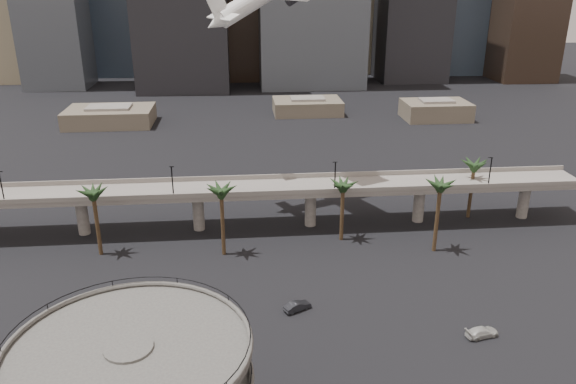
{
  "coord_description": "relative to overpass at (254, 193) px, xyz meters",
  "views": [
    {
      "loc": [
        -2.6,
        -46.34,
        47.14
      ],
      "look_at": [
        4.1,
        28.0,
        17.88
      ],
      "focal_mm": 35.0,
      "sensor_mm": 36.0,
      "label": 1
    }
  ],
  "objects": [
    {
      "name": "overpass",
      "position": [
        0.0,
        0.0,
        0.0
      ],
      "size": [
        130.0,
        9.3,
        14.7
      ],
      "color": "slate",
      "rests_on": "ground"
    },
    {
      "name": "low_buildings",
      "position": [
        6.89,
        87.3,
        -4.48
      ],
      "size": [
        135.0,
        27.5,
        6.8
      ],
      "color": "brown",
      "rests_on": "ground"
    },
    {
      "name": "car_a",
      "position": [
        -8.78,
        -41.66,
        -6.67
      ],
      "size": [
        4.23,
        3.13,
        1.34
      ],
      "primitive_type": "imported",
      "rotation": [
        0.0,
        0.0,
        1.12
      ],
      "color": "#A71E17",
      "rests_on": "ground"
    },
    {
      "name": "car_c",
      "position": [
        30.07,
        -38.79,
        -6.65
      ],
      "size": [
        5.07,
        2.91,
        1.38
      ],
      "primitive_type": "imported",
      "rotation": [
        0.0,
        0.0,
        1.79
      ],
      "color": "#BABAB5",
      "rests_on": "ground"
    },
    {
      "name": "palm_trees",
      "position": [
        11.58,
        -7.82,
        3.96
      ],
      "size": [
        76.4,
        18.4,
        14.0
      ],
      "color": "#4C3820",
      "rests_on": "ground"
    },
    {
      "name": "car_b",
      "position": [
        5.22,
        -30.01,
        -6.64
      ],
      "size": [
        4.47,
        3.27,
        1.4
      ],
      "primitive_type": "imported",
      "rotation": [
        0.0,
        0.0,
        2.05
      ],
      "color": "#222328",
      "rests_on": "ground"
    }
  ]
}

